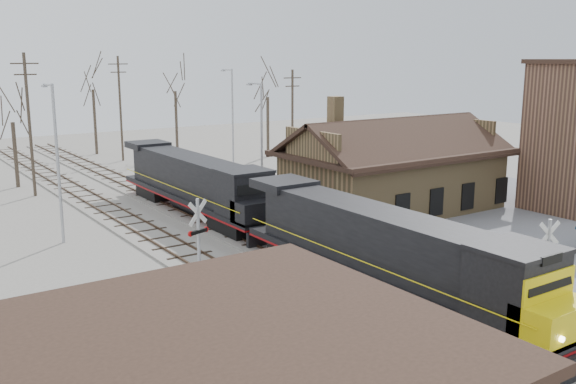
% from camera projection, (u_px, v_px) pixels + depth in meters
% --- Properties ---
extents(ground, '(140.00, 140.00, 0.00)m').
position_uv_depth(ground, '(381.00, 297.00, 28.45)').
color(ground, gray).
rests_on(ground, ground).
extents(road, '(60.00, 9.00, 0.03)m').
position_uv_depth(road, '(381.00, 297.00, 28.44)').
color(road, slate).
rests_on(road, ground).
extents(parking_lot, '(22.00, 26.00, 0.03)m').
position_uv_depth(parking_lot, '(546.00, 221.00, 41.59)').
color(parking_lot, slate).
rests_on(parking_lot, ground).
extents(track_main, '(3.40, 90.00, 0.24)m').
position_uv_depth(track_main, '(220.00, 224.00, 40.57)').
color(track_main, gray).
rests_on(track_main, ground).
extents(track_siding, '(3.40, 90.00, 0.24)m').
position_uv_depth(track_siding, '(153.00, 235.00, 38.09)').
color(track_siding, gray).
rests_on(track_siding, ground).
extents(depot, '(15.20, 9.31, 7.90)m').
position_uv_depth(depot, '(393.00, 176.00, 44.26)').
color(depot, olive).
rests_on(depot, ground).
extents(locomotive_lead, '(2.75, 18.43, 4.09)m').
position_uv_depth(locomotive_lead, '(393.00, 254.00, 27.48)').
color(locomotive_lead, black).
rests_on(locomotive_lead, ground).
extents(locomotive_trailing, '(2.75, 18.43, 3.87)m').
position_uv_depth(locomotive_trailing, '(197.00, 184.00, 42.60)').
color(locomotive_trailing, black).
rests_on(locomotive_trailing, ground).
extents(crossbuck_near, '(1.13, 0.36, 4.03)m').
position_uv_depth(crossbuck_near, '(546.00, 270.00, 26.27)').
color(crossbuck_near, '#A5A8AD').
rests_on(crossbuck_near, ground).
extents(crossbuck_far, '(1.19, 0.46, 4.31)m').
position_uv_depth(crossbuck_far, '(199.00, 249.00, 28.77)').
color(crossbuck_far, '#A5A8AD').
rests_on(crossbuck_far, ground).
extents(streetlight_a, '(0.25, 2.04, 9.02)m').
position_uv_depth(streetlight_a, '(57.00, 155.00, 35.89)').
color(streetlight_a, '#A5A8AD').
rests_on(streetlight_a, ground).
extents(streetlight_b, '(0.25, 2.04, 8.61)m').
position_uv_depth(streetlight_b, '(261.00, 134.00, 47.56)').
color(streetlight_b, '#A5A8AD').
rests_on(streetlight_b, ground).
extents(streetlight_c, '(0.25, 2.04, 9.36)m').
position_uv_depth(streetlight_c, '(232.00, 114.00, 60.33)').
color(streetlight_c, '#A5A8AD').
rests_on(streetlight_c, ground).
extents(utility_pole_a, '(2.00, 0.24, 10.77)m').
position_uv_depth(utility_pole_a, '(29.00, 123.00, 48.02)').
color(utility_pole_a, '#382D23').
rests_on(utility_pole_a, ground).
extents(utility_pole_b, '(2.00, 0.24, 10.55)m').
position_uv_depth(utility_pole_b, '(120.00, 107.00, 64.81)').
color(utility_pole_b, '#382D23').
rests_on(utility_pole_b, ground).
extents(utility_pole_c, '(2.00, 0.24, 9.25)m').
position_uv_depth(utility_pole_c, '(292.00, 115.00, 63.12)').
color(utility_pole_c, '#382D23').
rests_on(utility_pole_c, ground).
extents(tree_b, '(3.54, 3.54, 8.67)m').
position_uv_depth(tree_b, '(12.00, 112.00, 51.28)').
color(tree_b, '#382D23').
rests_on(tree_b, ground).
extents(tree_c, '(4.68, 4.68, 11.46)m').
position_uv_depth(tree_c, '(92.00, 79.00, 68.73)').
color(tree_c, '#382D23').
rests_on(tree_c, ground).
extents(tree_d, '(4.55, 4.55, 11.15)m').
position_uv_depth(tree_d, '(175.00, 81.00, 69.07)').
color(tree_d, '#382D23').
rests_on(tree_d, ground).
extents(tree_e, '(4.21, 4.21, 10.32)m').
position_uv_depth(tree_e, '(268.00, 87.00, 67.18)').
color(tree_e, '#382D23').
rests_on(tree_e, ground).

